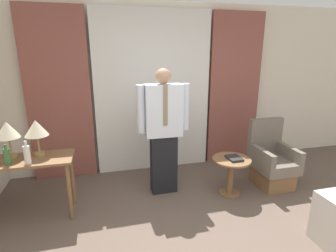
{
  "coord_description": "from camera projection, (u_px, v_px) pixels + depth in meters",
  "views": [
    {
      "loc": [
        -0.81,
        -1.61,
        1.94
      ],
      "look_at": [
        -0.01,
        1.55,
        1.01
      ],
      "focal_mm": 28.0,
      "sensor_mm": 36.0,
      "label": 1
    }
  ],
  "objects": [
    {
      "name": "bottle_near_edge",
      "position": [
        27.0,
        154.0,
        2.86
      ],
      "size": [
        0.07,
        0.07,
        0.26
      ],
      "color": "silver",
      "rests_on": "desk"
    },
    {
      "name": "curtain_sheer_center",
      "position": [
        154.0,
        93.0,
        4.24
      ],
      "size": [
        1.87,
        0.06,
        2.58
      ],
      "color": "white",
      "rests_on": "ground_plane"
    },
    {
      "name": "armchair",
      "position": [
        271.0,
        163.0,
        3.9
      ],
      "size": [
        0.53,
        0.62,
        0.97
      ],
      "color": "brown",
      "rests_on": "ground_plane"
    },
    {
      "name": "table_lamp_left",
      "position": [
        7.0,
        131.0,
        2.97
      ],
      "size": [
        0.26,
        0.26,
        0.43
      ],
      "color": "#9E7F47",
      "rests_on": "desk"
    },
    {
      "name": "desk",
      "position": [
        26.0,
        170.0,
        3.05
      ],
      "size": [
        1.07,
        0.47,
        0.75
      ],
      "color": "brown",
      "rests_on": "ground_plane"
    },
    {
      "name": "curtain_drape_right",
      "position": [
        234.0,
        90.0,
        4.58
      ],
      "size": [
        0.93,
        0.06,
        2.58
      ],
      "color": "brown",
      "rests_on": "ground_plane"
    },
    {
      "name": "person",
      "position": [
        163.0,
        128.0,
        3.54
      ],
      "size": [
        0.71,
        0.23,
        1.74
      ],
      "color": "black",
      "rests_on": "ground_plane"
    },
    {
      "name": "curtain_drape_left",
      "position": [
        59.0,
        97.0,
        3.9
      ],
      "size": [
        0.93,
        0.06,
        2.58
      ],
      "color": "brown",
      "rests_on": "ground_plane"
    },
    {
      "name": "table_lamp_right",
      "position": [
        36.0,
        129.0,
        3.04
      ],
      "size": [
        0.26,
        0.26,
        0.43
      ],
      "color": "#9E7F47",
      "rests_on": "desk"
    },
    {
      "name": "wall_back",
      "position": [
        152.0,
        89.0,
        4.34
      ],
      "size": [
        10.0,
        0.06,
        2.7
      ],
      "color": "silver",
      "rests_on": "ground_plane"
    },
    {
      "name": "bottle_by_lamp",
      "position": [
        7.0,
        156.0,
        2.84
      ],
      "size": [
        0.06,
        0.06,
        0.23
      ],
      "color": "#336638",
      "rests_on": "desk"
    },
    {
      "name": "book",
      "position": [
        234.0,
        158.0,
        3.55
      ],
      "size": [
        0.18,
        0.23,
        0.03
      ],
      "color": "black",
      "rests_on": "side_table"
    },
    {
      "name": "side_table",
      "position": [
        231.0,
        170.0,
        3.62
      ],
      "size": [
        0.52,
        0.52,
        0.53
      ],
      "color": "brown",
      "rests_on": "ground_plane"
    }
  ]
}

